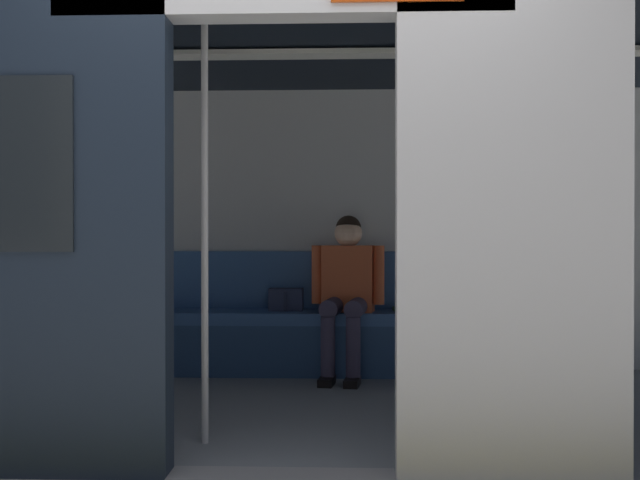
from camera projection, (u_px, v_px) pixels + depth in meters
name	position (u px, v px, depth m)	size (l,w,h in m)	color
ground_plane	(282.00, 476.00, 3.27)	(60.00, 60.00, 0.00)	gray
train_car	(290.00, 154.00, 4.53)	(6.40, 2.87, 2.33)	silver
bench_seat	(310.00, 327.00, 5.62)	(3.38, 0.44, 0.48)	#38609E
person_seated	(347.00, 284.00, 5.56)	(0.55, 0.71, 1.21)	#CC5933
handbag	(286.00, 299.00, 5.71)	(0.26, 0.15, 0.17)	#262D4C
book	(404.00, 309.00, 5.65)	(0.15, 0.22, 0.03)	#33723F
grab_pole_door	(205.00, 228.00, 3.77)	(0.04, 0.04, 2.19)	silver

